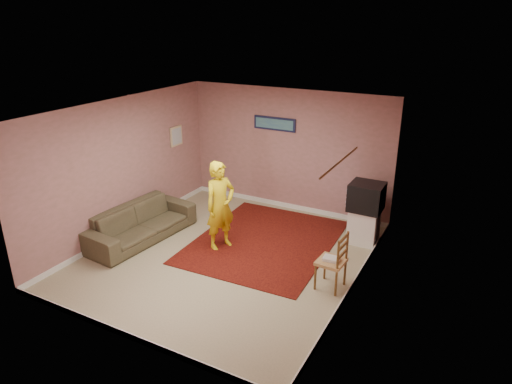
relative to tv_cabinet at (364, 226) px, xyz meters
The scene contains 26 objects.
ground 2.58m from the tv_cabinet, 139.63° to the right, with size 5.00×5.00×0.00m, color tan.
wall_back 2.34m from the tv_cabinet, 156.64° to the left, with size 4.50×0.02×2.60m, color #AF7378.
wall_front 4.69m from the tv_cabinet, 115.13° to the right, with size 4.50×0.02×2.60m, color #AF7378.
wall_left 4.62m from the tv_cabinet, 158.46° to the right, with size 0.02×5.00×2.60m, color #AF7378.
wall_right 1.95m from the tv_cabinet, 79.74° to the right, with size 0.02×5.00×2.60m, color #AF7378.
ceiling 3.42m from the tv_cabinet, 139.63° to the right, with size 4.50×5.00×0.02m, color white.
baseboard_back 2.14m from the tv_cabinet, 156.89° to the left, with size 4.50×0.02×0.10m, color white.
baseboard_front 4.59m from the tv_cabinet, 115.18° to the right, with size 4.50×0.02×0.10m, color white.
baseboard_left 4.51m from the tv_cabinet, 158.41° to the right, with size 0.02×5.00×0.10m, color white.
baseboard_right 1.71m from the tv_cabinet, 80.08° to the right, with size 0.02×5.00×0.10m, color white.
window 2.81m from the tv_cabinet, 83.44° to the right, with size 0.01×1.10×1.50m, color black.
curtain_sheer 2.87m from the tv_cabinet, 84.10° to the right, with size 0.01×0.75×2.10m, color silver.
curtain_floral 2.23m from the tv_cabinet, 82.48° to the right, with size 0.01×0.35×2.10m, color white.
curtain_rod 3.25m from the tv_cabinet, 84.42° to the right, with size 0.02×0.02×1.40m, color brown.
picture_back 2.84m from the tv_cabinet, 160.23° to the left, with size 0.95×0.04×0.28m.
picture_left 4.34m from the tv_cabinet, behind, with size 0.04×0.38×0.42m.
area_rug 1.86m from the tv_cabinet, 152.19° to the right, with size 2.43×3.04×0.02m, color black.
tv_cabinet is the anchor object (origin of this frame).
crt_tv 0.58m from the tv_cabinet, behind, with size 0.61×0.54×0.51m.
chair_a 0.61m from the tv_cabinet, 112.86° to the left, with size 0.40×0.38×0.48m.
dvd_player 0.59m from the tv_cabinet, 112.86° to the left, with size 0.33×0.23×0.06m, color #B4B4B9.
blue_throw 0.70m from the tv_cabinet, 112.28° to the left, with size 0.38×0.05×0.40m, color #8CBBE6.
chair_b 1.76m from the tv_cabinet, 91.07° to the right, with size 0.43×0.45×0.50m.
game_console 1.75m from the tv_cabinet, 91.07° to the right, with size 0.25×0.18×0.05m, color silver.
sofa 4.17m from the tv_cabinet, 154.04° to the right, with size 2.20×0.86×0.64m, color #4C442E.
person 2.68m from the tv_cabinet, 148.11° to the right, with size 0.59×0.39×1.62m, color yellow.
Camera 1 is at (3.77, -6.02, 3.97)m, focal length 32.00 mm.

